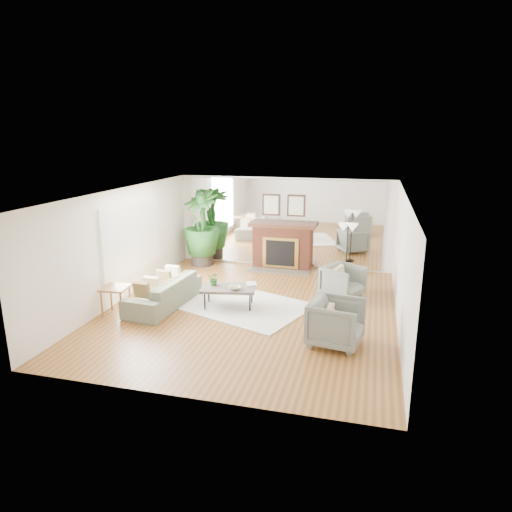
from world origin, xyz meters
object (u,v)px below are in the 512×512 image
(coffee_table, at_px, (229,289))
(sofa, at_px, (164,292))
(side_table, at_px, (115,291))
(floor_lamp, at_px, (348,232))
(armchair_back, at_px, (343,281))
(potted_ficus, at_px, (201,225))
(armchair_front, at_px, (336,323))
(fireplace, at_px, (282,245))

(coffee_table, bearing_deg, sofa, -169.38)
(side_table, distance_m, floor_lamp, 5.66)
(armchair_back, bearing_deg, sofa, 142.80)
(side_table, bearing_deg, sofa, 43.66)
(coffee_table, xyz_separation_m, armchair_back, (2.33, 1.29, -0.05))
(side_table, distance_m, potted_ficus, 4.04)
(armchair_front, bearing_deg, potted_ficus, 53.68)
(armchair_front, distance_m, side_table, 4.55)
(sofa, height_order, potted_ficus, potted_ficus)
(coffee_table, xyz_separation_m, side_table, (-2.14, -0.97, 0.08))
(coffee_table, xyz_separation_m, floor_lamp, (2.33, 2.42, 0.87))
(fireplace, xyz_separation_m, sofa, (-1.91, -3.51, -0.35))
(armchair_front, bearing_deg, side_table, 95.78)
(potted_ficus, distance_m, floor_lamp, 4.14)
(coffee_table, xyz_separation_m, potted_ficus, (-1.76, 3.00, 0.73))
(armchair_back, distance_m, potted_ficus, 4.51)
(fireplace, relative_size, armchair_back, 2.51)
(sofa, distance_m, armchair_back, 4.04)
(fireplace, relative_size, potted_ficus, 0.95)
(sofa, distance_m, armchair_front, 3.93)
(side_table, xyz_separation_m, potted_ficus, (0.38, 3.97, 0.65))
(armchair_front, xyz_separation_m, side_table, (-4.54, 0.27, 0.09))
(armchair_front, relative_size, potted_ficus, 0.42)
(sofa, bearing_deg, fireplace, 156.04)
(armchair_back, bearing_deg, coffee_table, 149.15)
(floor_lamp, bearing_deg, side_table, -142.85)
(coffee_table, bearing_deg, fireplace, 81.09)
(potted_ficus, bearing_deg, sofa, -83.62)
(armchair_back, bearing_deg, floor_lamp, 30.51)
(potted_ficus, bearing_deg, armchair_front, -45.52)
(fireplace, xyz_separation_m, potted_ficus, (-2.27, -0.25, 0.49))
(fireplace, relative_size, floor_lamp, 1.35)
(fireplace, distance_m, side_table, 4.98)
(sofa, distance_m, potted_ficus, 3.39)
(sofa, xyz_separation_m, armchair_front, (3.80, -0.98, 0.11))
(armchair_back, bearing_deg, side_table, 147.02)
(armchair_back, height_order, side_table, armchair_back)
(armchair_front, bearing_deg, fireplace, 32.07)
(fireplace, height_order, sofa, fireplace)
(armchair_front, height_order, floor_lamp, floor_lamp)
(floor_lamp, bearing_deg, potted_ficus, 171.92)
(coffee_table, bearing_deg, armchair_back, 28.93)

